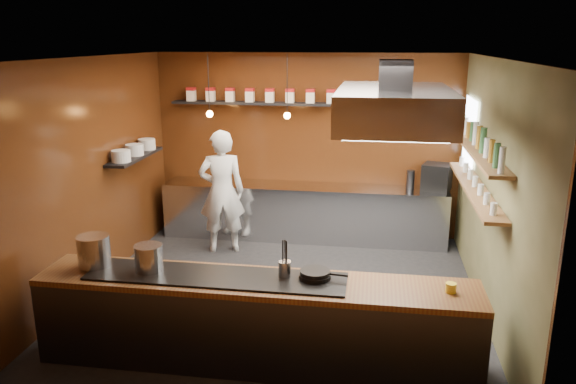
% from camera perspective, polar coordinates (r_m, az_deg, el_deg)
% --- Properties ---
extents(floor, '(5.00, 5.00, 0.00)m').
position_cam_1_polar(floor, '(7.42, -0.61, -10.36)').
color(floor, black).
rests_on(floor, ground).
extents(back_wall, '(5.00, 0.00, 5.00)m').
position_cam_1_polar(back_wall, '(9.32, 1.90, 4.73)').
color(back_wall, '#3C190B').
rests_on(back_wall, ground).
extents(left_wall, '(0.00, 5.00, 5.00)m').
position_cam_1_polar(left_wall, '(7.71, -19.31, 1.59)').
color(left_wall, '#3C190B').
rests_on(left_wall, ground).
extents(right_wall, '(0.00, 5.00, 5.00)m').
position_cam_1_polar(right_wall, '(6.95, 20.13, 0.08)').
color(right_wall, '#4D4C2B').
rests_on(right_wall, ground).
extents(ceiling, '(5.00, 5.00, 0.00)m').
position_cam_1_polar(ceiling, '(6.68, -0.68, 13.48)').
color(ceiling, silver).
rests_on(ceiling, back_wall).
extents(window_pane, '(0.00, 1.00, 1.00)m').
position_cam_1_polar(window_pane, '(8.50, 17.94, 5.69)').
color(window_pane, white).
rests_on(window_pane, right_wall).
extents(prep_counter, '(4.60, 0.65, 0.90)m').
position_cam_1_polar(prep_counter, '(9.25, 1.59, -2.05)').
color(prep_counter, silver).
rests_on(prep_counter, floor).
extents(pass_counter, '(4.40, 0.72, 0.94)m').
position_cam_1_polar(pass_counter, '(5.81, -3.32, -12.99)').
color(pass_counter, '#38383D').
rests_on(pass_counter, floor).
extents(tin_shelf, '(2.60, 0.26, 0.04)m').
position_cam_1_polar(tin_shelf, '(9.23, -3.79, 9.00)').
color(tin_shelf, black).
rests_on(tin_shelf, back_wall).
extents(plate_shelf, '(0.30, 1.40, 0.04)m').
position_cam_1_polar(plate_shelf, '(8.50, -15.27, 3.50)').
color(plate_shelf, black).
rests_on(plate_shelf, left_wall).
extents(bottle_shelf_upper, '(0.26, 2.80, 0.04)m').
position_cam_1_polar(bottle_shelf_upper, '(7.12, 18.74, 4.03)').
color(bottle_shelf_upper, brown).
rests_on(bottle_shelf_upper, right_wall).
extents(bottle_shelf_lower, '(0.26, 2.80, 0.04)m').
position_cam_1_polar(bottle_shelf_lower, '(7.22, 18.42, 0.37)').
color(bottle_shelf_lower, brown).
rests_on(bottle_shelf_lower, right_wall).
extents(extractor_hood, '(1.20, 2.00, 0.72)m').
position_cam_1_polar(extractor_hood, '(6.23, 10.71, 8.52)').
color(extractor_hood, '#38383D').
rests_on(extractor_hood, ceiling).
extents(pendant_left, '(0.10, 0.10, 0.95)m').
position_cam_1_polar(pendant_left, '(8.73, -7.98, 8.19)').
color(pendant_left, black).
rests_on(pendant_left, ceiling).
extents(pendant_right, '(0.10, 0.10, 0.95)m').
position_cam_1_polar(pendant_right, '(8.46, -0.09, 8.12)').
color(pendant_right, black).
rests_on(pendant_right, ceiling).
extents(storage_tins, '(2.43, 0.13, 0.22)m').
position_cam_1_polar(storage_tins, '(9.18, -2.88, 9.80)').
color(storage_tins, beige).
rests_on(storage_tins, tin_shelf).
extents(plate_stacks, '(0.26, 1.16, 0.16)m').
position_cam_1_polar(plate_stacks, '(8.48, -15.32, 4.16)').
color(plate_stacks, silver).
rests_on(plate_stacks, plate_shelf).
extents(bottles, '(0.06, 2.66, 0.24)m').
position_cam_1_polar(bottles, '(7.09, 18.83, 5.13)').
color(bottles, silver).
rests_on(bottles, bottle_shelf_upper).
extents(wine_glasses, '(0.07, 2.37, 0.13)m').
position_cam_1_polar(wine_glasses, '(7.20, 18.48, 1.02)').
color(wine_glasses, silver).
rests_on(wine_glasses, bottle_shelf_lower).
extents(stockpot_large, '(0.43, 0.43, 0.32)m').
position_cam_1_polar(stockpot_large, '(6.16, -19.13, -5.66)').
color(stockpot_large, silver).
rests_on(stockpot_large, pass_counter).
extents(stockpot_small, '(0.34, 0.34, 0.27)m').
position_cam_1_polar(stockpot_small, '(5.88, -13.97, -6.51)').
color(stockpot_small, '#BABCC1').
rests_on(stockpot_small, pass_counter).
extents(utensil_crock, '(0.14, 0.14, 0.16)m').
position_cam_1_polar(utensil_crock, '(5.59, -0.33, -7.83)').
color(utensil_crock, '#B6B9BE').
rests_on(utensil_crock, pass_counter).
extents(frying_pan, '(0.49, 0.32, 0.08)m').
position_cam_1_polar(frying_pan, '(5.58, 2.78, -8.35)').
color(frying_pan, black).
rests_on(frying_pan, pass_counter).
extents(butter_jar, '(0.12, 0.12, 0.09)m').
position_cam_1_polar(butter_jar, '(5.54, 16.20, -9.33)').
color(butter_jar, yellow).
rests_on(butter_jar, pass_counter).
extents(espresso_machine, '(0.52, 0.50, 0.42)m').
position_cam_1_polar(espresso_machine, '(9.13, 14.87, 1.48)').
color(espresso_machine, black).
rests_on(espresso_machine, prep_counter).
extents(chef, '(0.80, 0.64, 1.91)m').
position_cam_1_polar(chef, '(8.64, -6.74, 0.05)').
color(chef, white).
rests_on(chef, floor).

